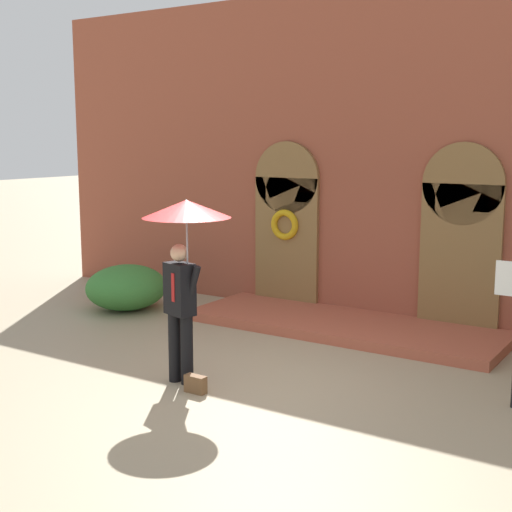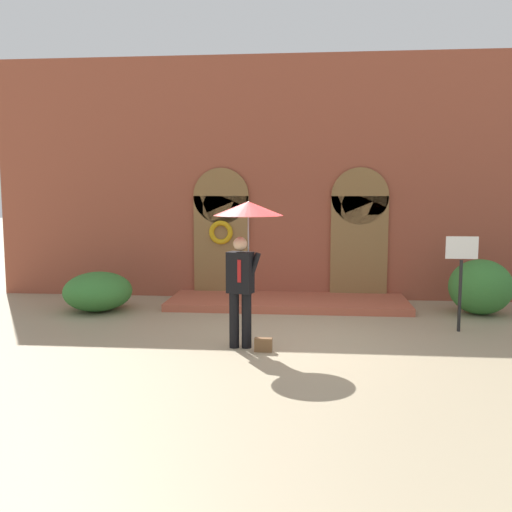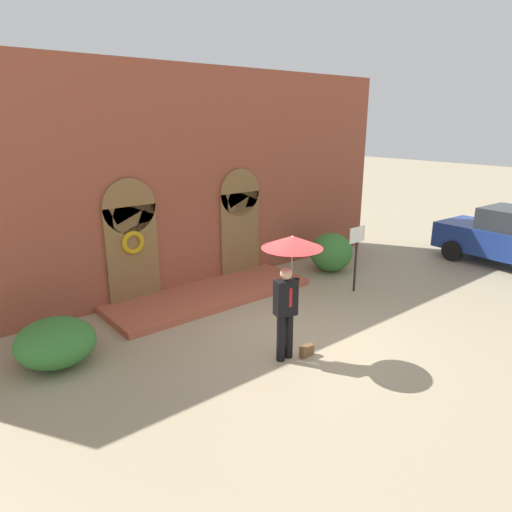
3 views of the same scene
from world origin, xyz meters
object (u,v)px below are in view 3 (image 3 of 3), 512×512
Objects in this scene: person_with_umbrella at (290,261)px; shrub_right at (331,252)px; parked_car at (512,238)px; shrub_left at (55,342)px; sign_post at (356,248)px; handbag at (307,351)px.

person_with_umbrella is 5.55m from shrub_right.
shrub_right is 5.57m from parked_car.
shrub_left is 12.85m from parked_car.
parked_car is at bearing -16.50° from sign_post.
sign_post reaches higher than shrub_left.
shrub_left is (-7.14, 1.12, -0.75)m from sign_post.
sign_post is 1.82m from shrub_right.
shrub_right is at bearing 62.28° from sign_post.
shrub_right is at bearing 2.87° from shrub_left.
sign_post is 1.14× the size of shrub_left.
shrub_right is 0.30× the size of parked_car.
person_with_umbrella is 0.57× the size of parked_car.
person_with_umbrella reaches higher than sign_post.
person_with_umbrella is 1.84m from handbag.
person_with_umbrella is 9.16m from parked_car.
handbag is 0.07× the size of parked_car.
person_with_umbrella is at bearing 146.13° from handbag.
parked_car is at bearing -1.03° from person_with_umbrella.
shrub_right reaches higher than shrub_left.
sign_post is 1.35× the size of shrub_right.
shrub_left is at bearing 167.76° from parked_car.
person_with_umbrella is 1.37× the size of sign_post.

